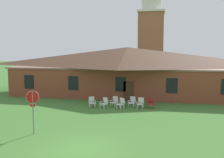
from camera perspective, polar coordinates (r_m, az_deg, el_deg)
ground_plane at (r=14.48m, az=-7.01°, el=-15.02°), size 200.00×200.00×0.00m
brick_building at (r=31.60m, az=3.41°, el=2.01°), size 26.91×10.40×5.64m
dome_tower at (r=51.93m, az=8.63°, el=9.81°), size 5.18×5.18×18.54m
stop_sign at (r=16.92m, az=-17.08°, el=-5.18°), size 0.77×0.27×2.77m
lawn_chair_by_porch at (r=24.23m, az=-4.47°, el=-5.01°), size 0.81×0.85×0.96m
lawn_chair_near_door at (r=23.80m, az=-1.68°, el=-5.20°), size 0.80×0.84×0.96m
lawn_chair_left_end at (r=24.36m, az=0.56°, el=-4.93°), size 0.75×0.80×0.96m
lawn_chair_middle at (r=23.58m, az=2.03°, el=-5.31°), size 0.82×0.86×0.96m
lawn_chair_right_end at (r=24.32m, az=4.48°, el=-4.96°), size 0.73×0.77×0.96m
lawn_chair_far_side at (r=23.85m, az=6.32°, el=-5.21°), size 0.70×0.73×0.96m
lawn_chair_under_eave at (r=23.93m, az=8.50°, el=-5.20°), size 0.67×0.70×0.96m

